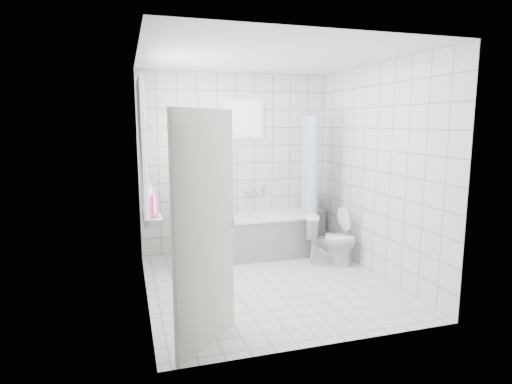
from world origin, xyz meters
name	(u,v)px	position (x,y,z in m)	size (l,w,h in m)	color
ground	(268,283)	(0.00, 0.00, 0.00)	(3.00, 3.00, 0.00)	white
ceiling	(270,57)	(0.00, 0.00, 2.60)	(3.00, 3.00, 0.00)	white
wall_back	(236,163)	(0.00, 1.50, 1.30)	(2.80, 0.02, 2.60)	white
wall_front	(328,196)	(0.00, -1.50, 1.30)	(2.80, 0.02, 2.60)	white
wall_left	(142,180)	(-1.40, 0.00, 1.30)	(0.02, 3.00, 2.60)	white
wall_right	(376,171)	(1.40, 0.00, 1.30)	(0.02, 3.00, 2.60)	white
window_left	(144,149)	(-1.35, 0.30, 1.60)	(0.01, 0.90, 1.40)	white
window_back	(243,119)	(0.10, 1.46, 1.95)	(0.50, 0.01, 0.50)	white
window_sill	(151,214)	(-1.31, 0.30, 0.86)	(0.18, 1.02, 0.08)	white
door	(205,232)	(-0.96, -1.20, 1.00)	(0.04, 0.80, 2.00)	silver
bathtub	(252,235)	(0.13, 1.12, 0.29)	(1.77, 0.77, 0.58)	white
partition_wall	(185,208)	(-0.82, 1.07, 0.75)	(0.15, 0.85, 1.50)	white
tiled_ledge	(311,227)	(1.16, 1.38, 0.28)	(0.40, 0.24, 0.55)	white
toilet	(331,240)	(1.03, 0.43, 0.34)	(0.38, 0.66, 0.67)	white
curtain_rod	(308,115)	(0.95, 1.10, 2.00)	(0.02, 0.02, 0.80)	silver
shower_curtain	(310,179)	(0.95, 0.97, 1.10)	(0.14, 0.48, 1.78)	#4885D3
tub_faucet	(252,193)	(0.23, 1.46, 0.85)	(0.18, 0.06, 0.06)	silver
sill_bottles	(152,201)	(-1.30, 0.23, 1.03)	(0.17, 0.81, 0.31)	#CD68D1
ledge_bottles	(312,203)	(1.17, 1.36, 0.67)	(0.21, 0.20, 0.26)	#171DBC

